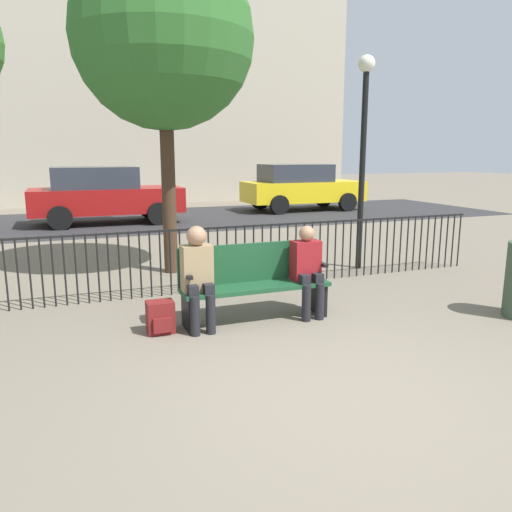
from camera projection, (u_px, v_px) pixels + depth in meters
ground_plane at (345, 397)px, 4.15m from camera, size 80.00×80.00×0.00m
park_bench at (254, 279)px, 6.00m from camera, size 1.80×0.45×0.92m
seated_person_0 at (198, 272)px, 5.59m from camera, size 0.34×0.39×1.20m
seated_person_1 at (307, 267)px, 6.08m from camera, size 0.34×0.39×1.13m
backpack at (161, 317)px, 5.59m from camera, size 0.30×0.27×0.36m
fence_railing at (218, 253)px, 7.28m from camera, size 9.01×0.03×0.95m
tree_0 at (163, 38)px, 7.76m from camera, size 2.85×2.85×5.19m
lamp_post at (364, 130)px, 8.36m from camera, size 0.28×0.28×3.57m
street_surface at (138, 220)px, 15.11m from camera, size 24.00×6.00×0.01m
parked_car_0 at (104, 194)px, 14.25m from camera, size 4.20×1.94×1.62m
parked_car_1 at (301, 186)px, 17.61m from camera, size 4.20×1.94×1.62m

